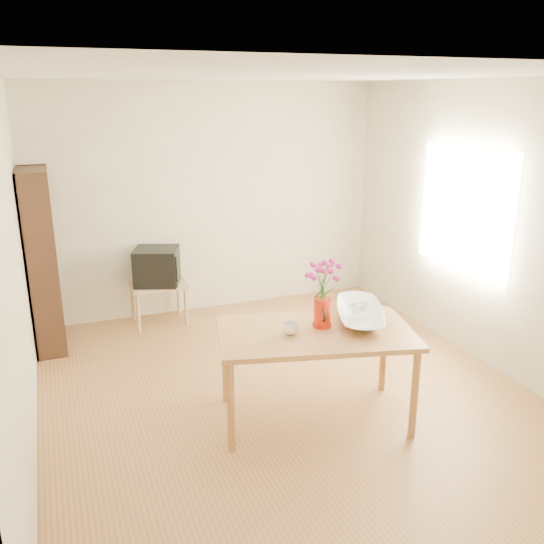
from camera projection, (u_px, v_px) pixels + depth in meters
name	position (u px, v px, depth m)	size (l,w,h in m)	color
room	(289.00, 246.00, 4.60)	(4.50, 4.50, 4.50)	brown
table	(315.00, 340.00, 4.39)	(1.63, 1.17, 0.75)	#996434
tv_stand	(158.00, 290.00, 6.37)	(0.60, 0.45, 0.46)	tan
bookshelf	(43.00, 267.00, 5.64)	(0.28, 0.70, 1.80)	black
pitcher	(322.00, 314.00, 4.41)	(0.15, 0.22, 0.23)	red
flowers	(323.00, 277.00, 4.32)	(0.26, 0.26, 0.37)	#DC33A3
mug	(291.00, 329.00, 4.28)	(0.11, 0.11, 0.09)	white
bowl	(361.00, 289.00, 4.51)	(0.54, 0.54, 0.51)	white
teacup_a	(356.00, 295.00, 4.52)	(0.07, 0.07, 0.07)	white
teacup_b	(364.00, 293.00, 4.56)	(0.07, 0.07, 0.06)	white
television	(157.00, 265.00, 6.30)	(0.57, 0.56, 0.40)	black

